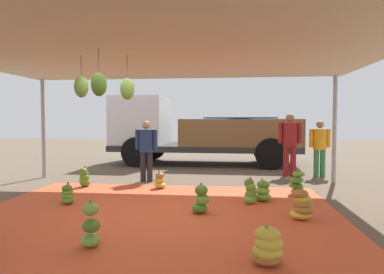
{
  "coord_description": "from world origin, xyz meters",
  "views": [
    {
      "loc": [
        1.23,
        -5.47,
        1.55
      ],
      "look_at": [
        0.3,
        2.95,
        1.14
      ],
      "focal_mm": 32.01,
      "sensor_mm": 36.0,
      "label": 1
    }
  ],
  "objects_px": {
    "cargo_truck_main": "(196,131)",
    "worker_1": "(290,140)",
    "banana_bunch_5": "(297,184)",
    "banana_bunch_3": "(67,195)",
    "banana_bunch_10": "(91,227)",
    "worker_0": "(320,144)",
    "banana_bunch_0": "(263,191)",
    "banana_bunch_6": "(201,200)",
    "worker_2": "(146,146)",
    "banana_bunch_4": "(302,205)",
    "banana_bunch_1": "(160,181)",
    "banana_bunch_8": "(267,248)",
    "banana_bunch_7": "(84,178)",
    "banana_bunch_2": "(250,192)"
  },
  "relations": [
    {
      "from": "cargo_truck_main",
      "to": "worker_1",
      "type": "relative_size",
      "value": 3.75
    },
    {
      "from": "banana_bunch_5",
      "to": "banana_bunch_3",
      "type": "bearing_deg",
      "value": -163.65
    },
    {
      "from": "banana_bunch_10",
      "to": "worker_1",
      "type": "height_order",
      "value": "worker_1"
    },
    {
      "from": "worker_0",
      "to": "banana_bunch_0",
      "type": "bearing_deg",
      "value": -120.7
    },
    {
      "from": "banana_bunch_3",
      "to": "banana_bunch_6",
      "type": "height_order",
      "value": "banana_bunch_6"
    },
    {
      "from": "banana_bunch_6",
      "to": "cargo_truck_main",
      "type": "distance_m",
      "value": 6.68
    },
    {
      "from": "worker_0",
      "to": "worker_2",
      "type": "height_order",
      "value": "worker_2"
    },
    {
      "from": "banana_bunch_6",
      "to": "banana_bunch_4",
      "type": "bearing_deg",
      "value": -5.54
    },
    {
      "from": "banana_bunch_1",
      "to": "worker_1",
      "type": "xyz_separation_m",
      "value": [
        3.25,
        2.12,
        0.84
      ]
    },
    {
      "from": "banana_bunch_0",
      "to": "worker_0",
      "type": "relative_size",
      "value": 0.28
    },
    {
      "from": "banana_bunch_6",
      "to": "cargo_truck_main",
      "type": "bearing_deg",
      "value": 96.48
    },
    {
      "from": "banana_bunch_6",
      "to": "banana_bunch_10",
      "type": "distance_m",
      "value": 2.05
    },
    {
      "from": "worker_0",
      "to": "worker_2",
      "type": "xyz_separation_m",
      "value": [
        -4.55,
        -1.26,
        0.0
      ]
    },
    {
      "from": "banana_bunch_8",
      "to": "worker_1",
      "type": "bearing_deg",
      "value": 78.31
    },
    {
      "from": "banana_bunch_10",
      "to": "worker_2",
      "type": "height_order",
      "value": "worker_2"
    },
    {
      "from": "worker_1",
      "to": "banana_bunch_4",
      "type": "bearing_deg",
      "value": -97.22
    },
    {
      "from": "banana_bunch_8",
      "to": "worker_0",
      "type": "distance_m",
      "value": 6.44
    },
    {
      "from": "banana_bunch_6",
      "to": "worker_2",
      "type": "relative_size",
      "value": 0.33
    },
    {
      "from": "banana_bunch_7",
      "to": "cargo_truck_main",
      "type": "xyz_separation_m",
      "value": [
        2.15,
        4.57,
        0.95
      ]
    },
    {
      "from": "banana_bunch_8",
      "to": "worker_2",
      "type": "distance_m",
      "value": 5.45
    },
    {
      "from": "worker_2",
      "to": "banana_bunch_2",
      "type": "bearing_deg",
      "value": -39.98
    },
    {
      "from": "banana_bunch_8",
      "to": "cargo_truck_main",
      "type": "bearing_deg",
      "value": 100.76
    },
    {
      "from": "banana_bunch_2",
      "to": "banana_bunch_3",
      "type": "bearing_deg",
      "value": -173.39
    },
    {
      "from": "banana_bunch_2",
      "to": "banana_bunch_6",
      "type": "distance_m",
      "value": 1.15
    },
    {
      "from": "banana_bunch_1",
      "to": "cargo_truck_main",
      "type": "relative_size",
      "value": 0.06
    },
    {
      "from": "banana_bunch_0",
      "to": "cargo_truck_main",
      "type": "bearing_deg",
      "value": 108.59
    },
    {
      "from": "banana_bunch_8",
      "to": "cargo_truck_main",
      "type": "xyz_separation_m",
      "value": [
        -1.62,
        8.52,
        0.97
      ]
    },
    {
      "from": "banana_bunch_5",
      "to": "banana_bunch_8",
      "type": "relative_size",
      "value": 1.14
    },
    {
      "from": "banana_bunch_0",
      "to": "banana_bunch_6",
      "type": "height_order",
      "value": "banana_bunch_6"
    },
    {
      "from": "cargo_truck_main",
      "to": "worker_2",
      "type": "xyz_separation_m",
      "value": [
        -0.88,
        -3.72,
        -0.27
      ]
    },
    {
      "from": "banana_bunch_5",
      "to": "banana_bunch_2",
      "type": "bearing_deg",
      "value": -138.79
    },
    {
      "from": "worker_2",
      "to": "banana_bunch_10",
      "type": "bearing_deg",
      "value": -84.66
    },
    {
      "from": "banana_bunch_4",
      "to": "worker_0",
      "type": "bearing_deg",
      "value": 72.54
    },
    {
      "from": "banana_bunch_6",
      "to": "worker_1",
      "type": "bearing_deg",
      "value": 62.78
    },
    {
      "from": "banana_bunch_2",
      "to": "banana_bunch_10",
      "type": "distance_m",
      "value": 3.18
    },
    {
      "from": "banana_bunch_2",
      "to": "cargo_truck_main",
      "type": "relative_size",
      "value": 0.08
    },
    {
      "from": "banana_bunch_6",
      "to": "worker_0",
      "type": "relative_size",
      "value": 0.33
    },
    {
      "from": "banana_bunch_8",
      "to": "banana_bunch_4",
      "type": "bearing_deg",
      "value": 68.23
    },
    {
      "from": "banana_bunch_8",
      "to": "worker_2",
      "type": "relative_size",
      "value": 0.31
    },
    {
      "from": "banana_bunch_2",
      "to": "banana_bunch_5",
      "type": "distance_m",
      "value": 1.36
    },
    {
      "from": "worker_2",
      "to": "banana_bunch_6",
      "type": "bearing_deg",
      "value": -60.32
    },
    {
      "from": "banana_bunch_3",
      "to": "banana_bunch_0",
      "type": "bearing_deg",
      "value": 10.37
    },
    {
      "from": "banana_bunch_6",
      "to": "banana_bunch_8",
      "type": "distance_m",
      "value": 2.13
    },
    {
      "from": "banana_bunch_0",
      "to": "banana_bunch_7",
      "type": "relative_size",
      "value": 0.88
    },
    {
      "from": "banana_bunch_2",
      "to": "banana_bunch_8",
      "type": "relative_size",
      "value": 1.04
    },
    {
      "from": "worker_1",
      "to": "worker_2",
      "type": "bearing_deg",
      "value": -160.95
    },
    {
      "from": "worker_0",
      "to": "worker_2",
      "type": "relative_size",
      "value": 1.0
    },
    {
      "from": "banana_bunch_4",
      "to": "banana_bunch_2",
      "type": "bearing_deg",
      "value": 128.47
    },
    {
      "from": "banana_bunch_8",
      "to": "banana_bunch_10",
      "type": "relative_size",
      "value": 0.82
    },
    {
      "from": "banana_bunch_4",
      "to": "banana_bunch_8",
      "type": "bearing_deg",
      "value": -111.77
    }
  ]
}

